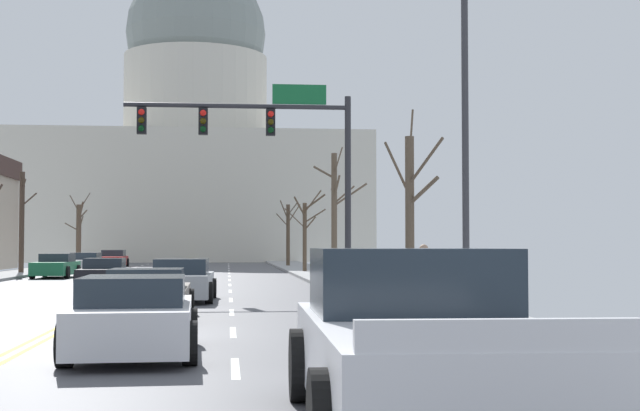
{
  "coord_description": "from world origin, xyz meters",
  "views": [
    {
      "loc": [
        3.38,
        -16.1,
        1.73
      ],
      "look_at": [
        8.42,
        33.22,
        3.85
      ],
      "focal_mm": 50.97,
      "sensor_mm": 36.0,
      "label": 1
    }
  ],
  "objects_px": {
    "signal_gantry": "(270,141)",
    "pedestrian_00": "(424,273)",
    "sedan_near_01": "(148,296)",
    "sedan_oncoming_02": "(85,263)",
    "sedan_oncoming_00": "(104,273)",
    "sedan_oncoming_03": "(113,259)",
    "street_lamp_right": "(450,67)",
    "sedan_near_00": "(182,281)",
    "sedan_near_02": "(134,318)",
    "pickup_truck_near_03": "(421,347)",
    "sedan_oncoming_01": "(56,266)"
  },
  "relations": [
    {
      "from": "signal_gantry",
      "to": "pickup_truck_near_03",
      "type": "xyz_separation_m",
      "value": [
        0.38,
        -23.03,
        -4.6
      ]
    },
    {
      "from": "sedan_oncoming_03",
      "to": "pedestrian_00",
      "type": "bearing_deg",
      "value": -74.42
    },
    {
      "from": "sedan_near_00",
      "to": "pedestrian_00",
      "type": "bearing_deg",
      "value": -44.44
    },
    {
      "from": "signal_gantry",
      "to": "pickup_truck_near_03",
      "type": "relative_size",
      "value": 1.48
    },
    {
      "from": "sedan_near_02",
      "to": "sedan_oncoming_02",
      "type": "relative_size",
      "value": 0.99
    },
    {
      "from": "sedan_near_01",
      "to": "sedan_oncoming_02",
      "type": "distance_m",
      "value": 36.66
    },
    {
      "from": "sedan_near_00",
      "to": "street_lamp_right",
      "type": "bearing_deg",
      "value": -59.45
    },
    {
      "from": "sedan_near_02",
      "to": "sedan_near_00",
      "type": "bearing_deg",
      "value": 89.66
    },
    {
      "from": "sedan_near_00",
      "to": "sedan_near_01",
      "type": "relative_size",
      "value": 1.08
    },
    {
      "from": "street_lamp_right",
      "to": "sedan_oncoming_02",
      "type": "xyz_separation_m",
      "value": [
        -13.24,
        39.18,
        -4.76
      ]
    },
    {
      "from": "signal_gantry",
      "to": "sedan_near_02",
      "type": "relative_size",
      "value": 1.83
    },
    {
      "from": "street_lamp_right",
      "to": "sedan_oncoming_02",
      "type": "height_order",
      "value": "street_lamp_right"
    },
    {
      "from": "sedan_oncoming_00",
      "to": "sedan_oncoming_03",
      "type": "xyz_separation_m",
      "value": [
        -3.44,
        31.0,
        0.07
      ]
    },
    {
      "from": "signal_gantry",
      "to": "street_lamp_right",
      "type": "distance_m",
      "value": 13.92
    },
    {
      "from": "street_lamp_right",
      "to": "pedestrian_00",
      "type": "xyz_separation_m",
      "value": [
        0.29,
        3.92,
        -4.32
      ]
    },
    {
      "from": "signal_gantry",
      "to": "sedan_oncoming_01",
      "type": "relative_size",
      "value": 1.73
    },
    {
      "from": "pickup_truck_near_03",
      "to": "sedan_oncoming_03",
      "type": "distance_m",
      "value": 62.3
    },
    {
      "from": "sedan_oncoming_01",
      "to": "sedan_oncoming_02",
      "type": "distance_m",
      "value": 9.0
    },
    {
      "from": "sedan_oncoming_02",
      "to": "sedan_oncoming_03",
      "type": "relative_size",
      "value": 0.97
    },
    {
      "from": "sedan_oncoming_01",
      "to": "pedestrian_00",
      "type": "distance_m",
      "value": 29.6
    },
    {
      "from": "street_lamp_right",
      "to": "pedestrian_00",
      "type": "distance_m",
      "value": 5.84
    },
    {
      "from": "sedan_oncoming_00",
      "to": "sedan_oncoming_01",
      "type": "height_order",
      "value": "sedan_oncoming_01"
    },
    {
      "from": "sedan_oncoming_02",
      "to": "pickup_truck_near_03",
      "type": "bearing_deg",
      "value": -77.75
    },
    {
      "from": "sedan_near_01",
      "to": "sedan_oncoming_02",
      "type": "height_order",
      "value": "sedan_oncoming_02"
    },
    {
      "from": "sedan_near_01",
      "to": "sedan_oncoming_03",
      "type": "relative_size",
      "value": 0.95
    },
    {
      "from": "street_lamp_right",
      "to": "sedan_near_02",
      "type": "distance_m",
      "value": 8.44
    },
    {
      "from": "signal_gantry",
      "to": "pickup_truck_near_03",
      "type": "distance_m",
      "value": 23.49
    },
    {
      "from": "pickup_truck_near_03",
      "to": "sedan_oncoming_03",
      "type": "xyz_separation_m",
      "value": [
        -10.43,
        61.42,
        -0.14
      ]
    },
    {
      "from": "sedan_near_01",
      "to": "signal_gantry",
      "type": "bearing_deg",
      "value": 72.54
    },
    {
      "from": "sedan_near_00",
      "to": "sedan_oncoming_03",
      "type": "xyz_separation_m",
      "value": [
        -7.23,
        42.01,
        0.0
      ]
    },
    {
      "from": "signal_gantry",
      "to": "sedan_oncoming_00",
      "type": "bearing_deg",
      "value": 131.84
    },
    {
      "from": "street_lamp_right",
      "to": "sedan_oncoming_03",
      "type": "distance_m",
      "value": 53.8
    },
    {
      "from": "sedan_oncoming_01",
      "to": "signal_gantry",
      "type": "bearing_deg",
      "value": -58.23
    },
    {
      "from": "sedan_near_01",
      "to": "sedan_near_02",
      "type": "height_order",
      "value": "sedan_near_02"
    },
    {
      "from": "sedan_oncoming_00",
      "to": "street_lamp_right",
      "type": "bearing_deg",
      "value": -65.24
    },
    {
      "from": "sedan_oncoming_00",
      "to": "sedan_oncoming_03",
      "type": "relative_size",
      "value": 0.95
    },
    {
      "from": "street_lamp_right",
      "to": "sedan_oncoming_03",
      "type": "bearing_deg",
      "value": 104.16
    },
    {
      "from": "sedan_near_01",
      "to": "sedan_oncoming_02",
      "type": "bearing_deg",
      "value": 100.85
    },
    {
      "from": "signal_gantry",
      "to": "pedestrian_00",
      "type": "height_order",
      "value": "signal_gantry"
    },
    {
      "from": "sedan_near_00",
      "to": "sedan_near_01",
      "type": "distance_m",
      "value": 6.79
    },
    {
      "from": "signal_gantry",
      "to": "street_lamp_right",
      "type": "xyz_separation_m",
      "value": [
        3.06,
        -13.58,
        -0.01
      ]
    },
    {
      "from": "signal_gantry",
      "to": "sedan_oncoming_01",
      "type": "xyz_separation_m",
      "value": [
        -10.28,
        16.6,
        -4.76
      ]
    },
    {
      "from": "sedan_oncoming_00",
      "to": "sedan_oncoming_01",
      "type": "distance_m",
      "value": 9.93
    },
    {
      "from": "sedan_near_02",
      "to": "sedan_oncoming_03",
      "type": "height_order",
      "value": "sedan_oncoming_03"
    },
    {
      "from": "street_lamp_right",
      "to": "pedestrian_00",
      "type": "bearing_deg",
      "value": 85.82
    },
    {
      "from": "signal_gantry",
      "to": "pedestrian_00",
      "type": "bearing_deg",
      "value": -70.9
    },
    {
      "from": "signal_gantry",
      "to": "sedan_oncoming_00",
      "type": "height_order",
      "value": "signal_gantry"
    },
    {
      "from": "sedan_oncoming_01",
      "to": "sedan_oncoming_03",
      "type": "bearing_deg",
      "value": 89.39
    },
    {
      "from": "sedan_oncoming_01",
      "to": "pedestrian_00",
      "type": "xyz_separation_m",
      "value": [
        13.63,
        -26.27,
        0.44
      ]
    },
    {
      "from": "sedan_near_01",
      "to": "pickup_truck_near_03",
      "type": "distance_m",
      "value": 13.16
    }
  ]
}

